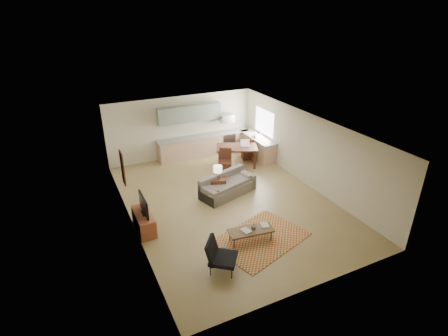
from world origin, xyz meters
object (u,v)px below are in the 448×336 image
dining_table (237,156)px  console_table (218,187)px  sofa (228,185)px  tv_credenza (144,222)px  armchair (223,256)px  coffee_table (251,235)px

dining_table → console_table: bearing=-107.8°
sofa → tv_credenza: size_ratio=1.76×
armchair → console_table: 3.89m
tv_credenza → console_table: console_table is taller
sofa → coffee_table: sofa is taller
armchair → dining_table: bearing=6.8°
coffee_table → armchair: size_ratio=1.48×
armchair → dining_table: size_ratio=0.52×
console_table → sofa: bearing=-0.8°
tv_credenza → sofa: bearing=14.8°
armchair → console_table: armchair is taller
dining_table → armchair: bearing=-96.1°
sofa → dining_table: bearing=38.0°
sofa → console_table: 0.37m
coffee_table → armchair: 1.45m
coffee_table → armchair: bearing=-141.3°
tv_credenza → console_table: bearing=18.5°
coffee_table → tv_credenza: tv_credenza is taller
sofa → tv_credenza: (-3.23, -0.85, -0.09)m
tv_credenza → dining_table: dining_table is taller
coffee_table → armchair: (-1.22, -0.74, 0.24)m
coffee_table → dining_table: (2.04, 4.78, 0.23)m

